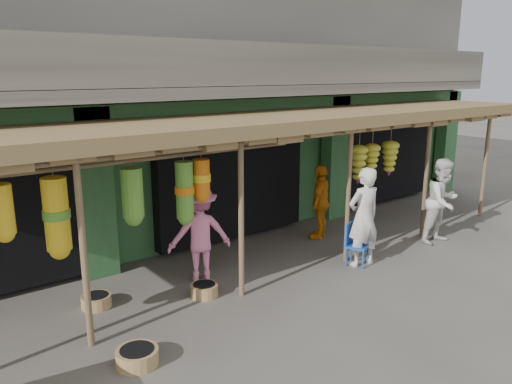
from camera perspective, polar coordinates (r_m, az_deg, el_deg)
ground at (r=9.36m, az=5.12°, el=-8.82°), size 80.00×80.00×0.00m
building at (r=12.64m, az=-10.13°, el=12.51°), size 16.40×6.80×7.00m
awning at (r=9.22m, az=1.36°, el=7.50°), size 14.00×2.70×2.79m
blue_chair at (r=9.61m, az=11.11°, el=-5.63°), size 0.50×0.50×0.79m
basket_left at (r=8.30m, az=-17.78°, el=-11.78°), size 0.61×0.61×0.19m
basket_mid at (r=6.71m, az=-13.41°, el=-17.88°), size 0.65×0.65×0.21m
basket_right at (r=8.31m, az=-5.93°, el=-11.10°), size 0.51×0.51×0.20m
person_front at (r=9.46m, az=12.19°, el=-2.83°), size 0.74×0.55×1.88m
person_right at (r=11.22m, az=20.55°, el=-0.99°), size 0.91×0.72×1.81m
person_vendor at (r=10.91m, az=7.40°, el=-1.09°), size 1.03×0.82×1.63m
person_shopper at (r=8.67m, az=-6.47°, el=-4.71°), size 1.25×0.97×1.71m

